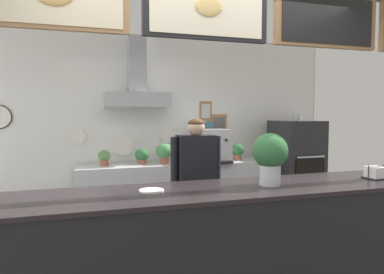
{
  "coord_description": "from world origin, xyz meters",
  "views": [
    {
      "loc": [
        -0.92,
        -2.73,
        1.62
      ],
      "look_at": [
        0.18,
        0.74,
        1.38
      ],
      "focal_mm": 33.47,
      "sensor_mm": 36.0,
      "label": 1
    }
  ],
  "objects_px": {
    "pizza_oven": "(296,170)",
    "potted_rosemary": "(104,157)",
    "potted_thyme": "(238,151)",
    "potted_basil": "(142,156)",
    "espresso_machine": "(210,146)",
    "napkin_holder": "(376,173)",
    "basil_vase": "(270,156)",
    "shop_worker": "(196,187)",
    "potted_oregano": "(164,152)",
    "condiment_plate": "(152,191)"
  },
  "relations": [
    {
      "from": "potted_oregano",
      "to": "napkin_holder",
      "type": "distance_m",
      "value": 2.73
    },
    {
      "from": "potted_rosemary",
      "to": "napkin_holder",
      "type": "height_order",
      "value": "napkin_holder"
    },
    {
      "from": "potted_thyme",
      "to": "condiment_plate",
      "type": "bearing_deg",
      "value": -126.37
    },
    {
      "from": "potted_basil",
      "to": "basil_vase",
      "type": "bearing_deg",
      "value": -77.57
    },
    {
      "from": "basil_vase",
      "to": "condiment_plate",
      "type": "xyz_separation_m",
      "value": [
        -0.89,
        0.05,
        -0.21
      ]
    },
    {
      "from": "potted_thyme",
      "to": "potted_oregano",
      "type": "height_order",
      "value": "potted_oregano"
    },
    {
      "from": "potted_oregano",
      "to": "potted_basil",
      "type": "xyz_separation_m",
      "value": [
        -0.3,
        0.06,
        -0.05
      ]
    },
    {
      "from": "potted_rosemary",
      "to": "condiment_plate",
      "type": "xyz_separation_m",
      "value": [
        0.15,
        -2.43,
        0.05
      ]
    },
    {
      "from": "condiment_plate",
      "to": "shop_worker",
      "type": "bearing_deg",
      "value": 58.38
    },
    {
      "from": "potted_thyme",
      "to": "potted_basil",
      "type": "distance_m",
      "value": 1.42
    },
    {
      "from": "potted_rosemary",
      "to": "shop_worker",
      "type": "bearing_deg",
      "value": -56.54
    },
    {
      "from": "shop_worker",
      "to": "condiment_plate",
      "type": "xyz_separation_m",
      "value": [
        -0.7,
        -1.14,
        0.25
      ]
    },
    {
      "from": "potted_basil",
      "to": "basil_vase",
      "type": "relative_size",
      "value": 0.54
    },
    {
      "from": "espresso_machine",
      "to": "potted_oregano",
      "type": "distance_m",
      "value": 0.67
    },
    {
      "from": "napkin_holder",
      "to": "espresso_machine",
      "type": "bearing_deg",
      "value": 102.65
    },
    {
      "from": "potted_rosemary",
      "to": "potted_basil",
      "type": "distance_m",
      "value": 0.5
    },
    {
      "from": "basil_vase",
      "to": "condiment_plate",
      "type": "relative_size",
      "value": 2.28
    },
    {
      "from": "espresso_machine",
      "to": "potted_basil",
      "type": "bearing_deg",
      "value": 176.99
    },
    {
      "from": "potted_thyme",
      "to": "napkin_holder",
      "type": "xyz_separation_m",
      "value": [
        0.1,
        -2.47,
        0.07
      ]
    },
    {
      "from": "potted_basil",
      "to": "napkin_holder",
      "type": "relative_size",
      "value": 1.28
    },
    {
      "from": "shop_worker",
      "to": "potted_basil",
      "type": "xyz_separation_m",
      "value": [
        -0.35,
        1.29,
        0.2
      ]
    },
    {
      "from": "basil_vase",
      "to": "potted_rosemary",
      "type": "bearing_deg",
      "value": 112.87
    },
    {
      "from": "pizza_oven",
      "to": "potted_thyme",
      "type": "bearing_deg",
      "value": 169.22
    },
    {
      "from": "potted_thyme",
      "to": "condiment_plate",
      "type": "relative_size",
      "value": 1.39
    },
    {
      "from": "shop_worker",
      "to": "condiment_plate",
      "type": "relative_size",
      "value": 9.1
    },
    {
      "from": "espresso_machine",
      "to": "potted_thyme",
      "type": "distance_m",
      "value": 0.46
    },
    {
      "from": "pizza_oven",
      "to": "potted_oregano",
      "type": "xyz_separation_m",
      "value": [
        -2.0,
        0.14,
        0.33
      ]
    },
    {
      "from": "potted_rosemary",
      "to": "condiment_plate",
      "type": "height_order",
      "value": "potted_rosemary"
    },
    {
      "from": "potted_oregano",
      "to": "condiment_plate",
      "type": "height_order",
      "value": "potted_oregano"
    },
    {
      "from": "pizza_oven",
      "to": "potted_rosemary",
      "type": "bearing_deg",
      "value": 175.87
    },
    {
      "from": "shop_worker",
      "to": "espresso_machine",
      "type": "bearing_deg",
      "value": -116.89
    },
    {
      "from": "potted_rosemary",
      "to": "napkin_holder",
      "type": "distance_m",
      "value": 3.22
    },
    {
      "from": "shop_worker",
      "to": "basil_vase",
      "type": "relative_size",
      "value": 3.99
    },
    {
      "from": "potted_basil",
      "to": "potted_thyme",
      "type": "bearing_deg",
      "value": -1.35
    },
    {
      "from": "potted_basil",
      "to": "basil_vase",
      "type": "xyz_separation_m",
      "value": [
        0.55,
        -2.48,
        0.26
      ]
    },
    {
      "from": "potted_oregano",
      "to": "condiment_plate",
      "type": "bearing_deg",
      "value": -105.26
    },
    {
      "from": "napkin_holder",
      "to": "potted_rosemary",
      "type": "bearing_deg",
      "value": 128.81
    },
    {
      "from": "shop_worker",
      "to": "potted_thyme",
      "type": "distance_m",
      "value": 1.66
    },
    {
      "from": "shop_worker",
      "to": "espresso_machine",
      "type": "relative_size",
      "value": 2.82
    },
    {
      "from": "shop_worker",
      "to": "potted_oregano",
      "type": "bearing_deg",
      "value": -88.1
    },
    {
      "from": "shop_worker",
      "to": "condiment_plate",
      "type": "distance_m",
      "value": 1.36
    },
    {
      "from": "espresso_machine",
      "to": "basil_vase",
      "type": "bearing_deg",
      "value": -99.82
    },
    {
      "from": "potted_basil",
      "to": "espresso_machine",
      "type": "bearing_deg",
      "value": -3.01
    },
    {
      "from": "shop_worker",
      "to": "potted_basil",
      "type": "height_order",
      "value": "shop_worker"
    },
    {
      "from": "shop_worker",
      "to": "napkin_holder",
      "type": "distance_m",
      "value": 1.71
    },
    {
      "from": "shop_worker",
      "to": "potted_basil",
      "type": "relative_size",
      "value": 7.37
    },
    {
      "from": "pizza_oven",
      "to": "espresso_machine",
      "type": "bearing_deg",
      "value": 173.54
    },
    {
      "from": "potted_thyme",
      "to": "potted_rosemary",
      "type": "bearing_deg",
      "value": 178.99
    },
    {
      "from": "potted_thyme",
      "to": "potted_rosemary",
      "type": "height_order",
      "value": "potted_thyme"
    },
    {
      "from": "potted_rosemary",
      "to": "basil_vase",
      "type": "relative_size",
      "value": 0.53
    }
  ]
}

